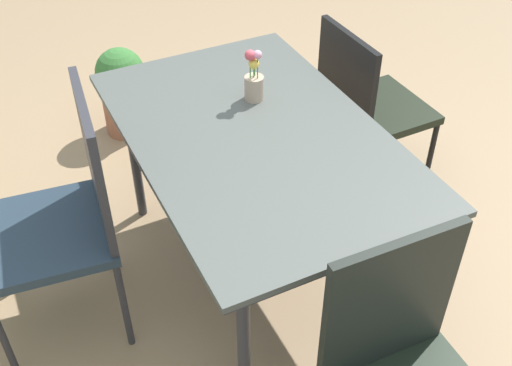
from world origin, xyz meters
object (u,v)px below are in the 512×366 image
Objects in this scene: chair_near_right at (366,102)px; flower_vase at (254,80)px; dining_table at (256,145)px; chair_far_side at (65,210)px; potted_plant at (123,89)px.

flower_vase is (-0.10, 0.65, 0.34)m from chair_near_right.
chair_far_side is (0.10, 0.74, -0.13)m from dining_table.
potted_plant is (1.24, -0.56, -0.31)m from chair_far_side.
chair_near_right is 1.72× the size of potted_plant.
flower_vase is at bearing -82.29° from chair_near_right.
chair_near_right is 1.41m from potted_plant.
flower_vase is 0.43× the size of potted_plant.
chair_near_right is at bearing -137.65° from potted_plant.
flower_vase is 1.29m from potted_plant.
dining_table is 1.59× the size of chair_near_right.
chair_near_right is at bearing -66.89° from dining_table.
flower_vase is (0.22, -0.10, 0.14)m from dining_table.
dining_table reaches higher than potted_plant.
dining_table is at bearing 155.69° from flower_vase.
dining_table is 6.32× the size of flower_vase.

